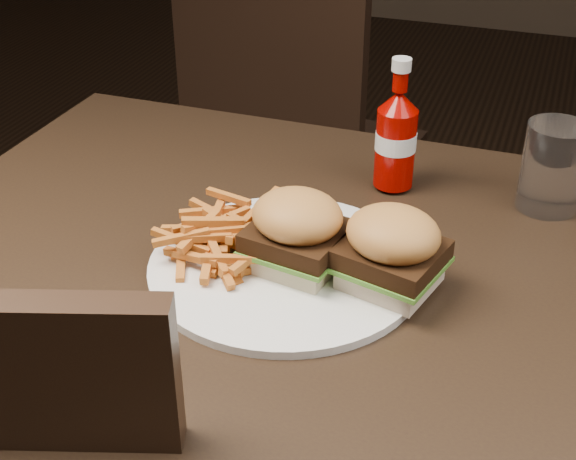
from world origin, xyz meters
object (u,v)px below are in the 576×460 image
(chair_far, at_px, (308,156))
(plate, at_px, (285,267))
(ketchup_bottle, at_px, (395,148))
(dining_table, at_px, (363,295))
(tumbler, at_px, (552,170))

(chair_far, height_order, plate, plate)
(plate, relative_size, ketchup_bottle, 2.93)
(dining_table, xyz_separation_m, chair_far, (-0.36, 0.91, -0.30))
(dining_table, height_order, ketchup_bottle, ketchup_bottle)
(ketchup_bottle, distance_m, tumbler, 0.21)
(ketchup_bottle, relative_size, tumbler, 0.87)
(dining_table, distance_m, tumbler, 0.32)
(plate, bearing_deg, tumbler, 43.26)
(plate, bearing_deg, chair_far, 106.49)
(chair_far, xyz_separation_m, plate, (0.27, -0.92, 0.33))
(chair_far, relative_size, plate, 1.39)
(plate, height_order, ketchup_bottle, ketchup_bottle)
(tumbler, bearing_deg, chair_far, 129.90)
(chair_far, height_order, tumbler, tumbler)
(dining_table, distance_m, chair_far, 1.02)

